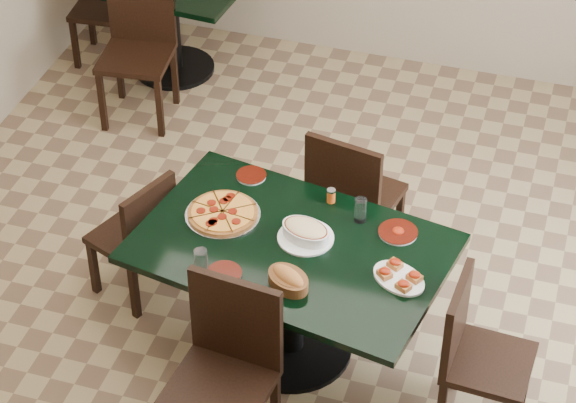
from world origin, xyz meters
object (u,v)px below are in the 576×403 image
(main_table, at_px, (291,272))
(lasagna_casserole, at_px, (306,232))
(chair_left, at_px, (140,233))
(back_chair_left, at_px, (112,2))
(back_table, at_px, (170,7))
(chair_far, at_px, (350,194))
(bruschetta_platter, at_px, (399,276))
(chair_right, at_px, (474,349))
(back_chair_near, at_px, (139,40))
(bread_basket, at_px, (288,279))
(pepperoni_pizza, at_px, (223,213))
(chair_near, at_px, (227,363))

(main_table, xyz_separation_m, lasagna_casserole, (0.05, 0.07, 0.23))
(chair_left, height_order, back_chair_left, back_chair_left)
(back_table, relative_size, chair_far, 1.17)
(chair_far, distance_m, bruschetta_platter, 0.97)
(chair_right, distance_m, back_chair_near, 3.38)
(main_table, distance_m, bruschetta_platter, 0.62)
(back_chair_near, xyz_separation_m, bread_basket, (1.73, -2.19, 0.23))
(pepperoni_pizza, bearing_deg, chair_near, -69.54)
(lasagna_casserole, bearing_deg, back_chair_left, 148.71)
(back_chair_left, bearing_deg, back_chair_near, 34.60)
(back_table, relative_size, chair_left, 1.37)
(back_table, bearing_deg, back_chair_near, -86.78)
(chair_far, distance_m, back_chair_near, 2.13)
(chair_far, xyz_separation_m, chair_left, (-1.05, -0.57, -0.09))
(main_table, bearing_deg, bread_basket, -65.88)
(lasagna_casserole, height_order, bruschetta_platter, lasagna_casserole)
(bread_basket, bearing_deg, chair_far, 118.04)
(chair_left, bearing_deg, lasagna_casserole, 106.10)
(back_chair_left, height_order, pepperoni_pizza, back_chair_left)
(chair_near, distance_m, lasagna_casserole, 0.81)
(chair_far, xyz_separation_m, chair_near, (-0.23, -1.43, 0.02))
(back_chair_near, height_order, lasagna_casserole, back_chair_near)
(lasagna_casserole, bearing_deg, main_table, -110.47)
(pepperoni_pizza, xyz_separation_m, bread_basket, (0.48, -0.40, 0.02))
(chair_near, distance_m, pepperoni_pizza, 0.89)
(chair_left, bearing_deg, bread_basket, 87.30)
(back_chair_near, height_order, bruschetta_platter, back_chair_near)
(chair_far, bearing_deg, main_table, 91.58)
(main_table, distance_m, chair_far, 0.75)
(chair_left, relative_size, bruschetta_platter, 2.34)
(chair_far, bearing_deg, back_table, -32.91)
(back_chair_near, bearing_deg, main_table, -55.85)
(chair_left, xyz_separation_m, back_chair_near, (-0.74, 1.74, 0.10))
(back_table, relative_size, chair_near, 1.14)
(chair_far, relative_size, lasagna_casserole, 3.23)
(chair_right, distance_m, lasagna_casserole, 1.02)
(pepperoni_pizza, xyz_separation_m, lasagna_casserole, (0.46, -0.05, 0.03))
(chair_far, height_order, pepperoni_pizza, chair_far)
(back_table, xyz_separation_m, bruschetta_platter, (2.22, -2.53, 0.25))
(chair_far, relative_size, bruschetta_platter, 2.75)
(chair_far, xyz_separation_m, back_chair_left, (-2.23, 1.71, -0.06))
(chair_right, xyz_separation_m, back_chair_near, (-2.65, 2.09, 0.07))
(back_table, xyz_separation_m, back_chair_near, (-0.01, -0.53, 0.03))
(main_table, bearing_deg, lasagna_casserole, 63.35)
(chair_far, distance_m, lasagna_casserole, 0.72)
(main_table, relative_size, pepperoni_pizza, 4.31)
(main_table, xyz_separation_m, chair_right, (0.99, -0.19, -0.08))
(chair_near, bearing_deg, back_chair_left, 128.40)
(chair_far, bearing_deg, bruschetta_platter, 129.72)
(lasagna_casserole, relative_size, bruschetta_platter, 0.85)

